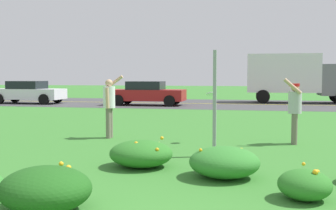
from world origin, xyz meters
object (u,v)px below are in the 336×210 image
object	(u,v)px
frisbee_white	(211,94)
box_truck_gray	(297,75)
car_red_center_left	(147,93)
car_white_leftmost	(28,92)
sign_post_near_path	(215,104)
person_thrower_white_shirt	(109,103)
person_catcher_red_cap_gray_shirt	(295,107)

from	to	relation	value
frisbee_white	box_truck_gray	xyz separation A→B (m)	(3.80, 17.62, 0.50)
frisbee_white	car_red_center_left	bearing A→B (deg)	111.62
frisbee_white	car_white_leftmost	distance (m)	18.78
box_truck_gray	sign_post_near_path	bearing A→B (deg)	-100.23
person_thrower_white_shirt	car_white_leftmost	size ratio (longest dim) A/B	0.40
box_truck_gray	person_thrower_white_shirt	bearing A→B (deg)	-111.12
frisbee_white	sign_post_near_path	bearing A→B (deg)	-81.78
sign_post_near_path	person_thrower_white_shirt	distance (m)	3.84
person_catcher_red_cap_gray_shirt	box_truck_gray	bearing A→B (deg)	84.56
sign_post_near_path	person_catcher_red_cap_gray_shirt	world-z (taller)	sign_post_near_path
frisbee_white	car_white_leftmost	world-z (taller)	car_white_leftmost
person_thrower_white_shirt	car_white_leftmost	world-z (taller)	person_thrower_white_shirt
person_thrower_white_shirt	car_white_leftmost	distance (m)	16.67
person_catcher_red_cap_gray_shirt	box_truck_gray	xyz separation A→B (m)	(1.66, 17.43, 0.84)
car_white_leftmost	sign_post_near_path	bearing A→B (deg)	-48.54
person_thrower_white_shirt	person_catcher_red_cap_gray_shirt	world-z (taller)	person_thrower_white_shirt
frisbee_white	box_truck_gray	distance (m)	18.03
sign_post_near_path	frisbee_white	bearing A→B (deg)	98.22
person_catcher_red_cap_gray_shirt	car_white_leftmost	xyz separation A→B (m)	(-15.34, 13.16, -0.22)
person_catcher_red_cap_gray_shirt	person_thrower_white_shirt	bearing A→B (deg)	179.67
person_catcher_red_cap_gray_shirt	car_white_leftmost	distance (m)	20.21
sign_post_near_path	car_white_leftmost	size ratio (longest dim) A/B	0.52
sign_post_near_path	car_white_leftmost	bearing A→B (deg)	131.46
person_thrower_white_shirt	person_catcher_red_cap_gray_shirt	distance (m)	5.06
person_catcher_red_cap_gray_shirt	sign_post_near_path	bearing A→B (deg)	-131.60
person_catcher_red_cap_gray_shirt	frisbee_white	size ratio (longest dim) A/B	6.25
sign_post_near_path	person_catcher_red_cap_gray_shirt	distance (m)	2.81
car_white_leftmost	car_red_center_left	size ratio (longest dim) A/B	1.00
car_white_leftmost	car_red_center_left	bearing A→B (deg)	0.00
frisbee_white	car_white_leftmost	xyz separation A→B (m)	(-13.20, 13.35, -0.56)
frisbee_white	car_red_center_left	world-z (taller)	car_red_center_left
person_thrower_white_shirt	person_catcher_red_cap_gray_shirt	xyz separation A→B (m)	(5.06, -0.03, -0.05)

